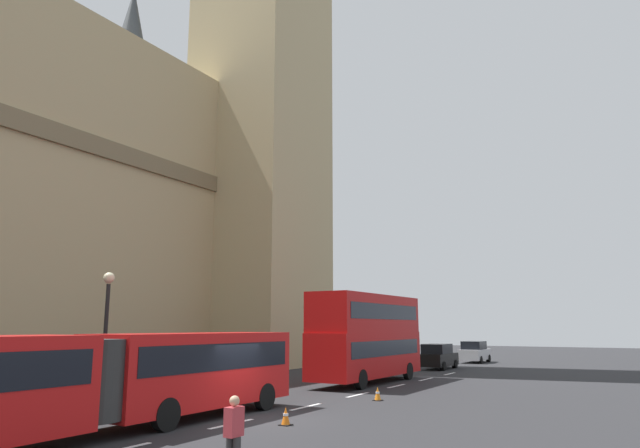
{
  "coord_description": "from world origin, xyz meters",
  "views": [
    {
      "loc": [
        -16.35,
        -12.21,
        3.13
      ],
      "look_at": [
        11.49,
        4.07,
        9.0
      ],
      "focal_mm": 31.71,
      "sensor_mm": 36.0,
      "label": 1
    }
  ],
  "objects_px": {
    "double_decker_bus": "(368,334)",
    "street_lamp": "(106,328)",
    "articulated_bus": "(85,376)",
    "traffic_cone_west": "(286,416)",
    "sedan_lead": "(438,357)",
    "sedan_trailing": "(475,352)",
    "traffic_cone_middle": "(378,394)",
    "pedestrian_near_cones": "(234,434)"
  },
  "relations": [
    {
      "from": "articulated_bus",
      "to": "traffic_cone_middle",
      "type": "height_order",
      "value": "articulated_bus"
    },
    {
      "from": "sedan_lead",
      "to": "traffic_cone_west",
      "type": "bearing_deg",
      "value": -171.91
    },
    {
      "from": "pedestrian_near_cones",
      "to": "street_lamp",
      "type": "bearing_deg",
      "value": 63.42
    },
    {
      "from": "sedan_lead",
      "to": "articulated_bus",
      "type": "bearing_deg",
      "value": -179.88
    },
    {
      "from": "sedan_lead",
      "to": "double_decker_bus",
      "type": "bearing_deg",
      "value": -179.7
    },
    {
      "from": "traffic_cone_west",
      "to": "pedestrian_near_cones",
      "type": "height_order",
      "value": "pedestrian_near_cones"
    },
    {
      "from": "traffic_cone_west",
      "to": "traffic_cone_middle",
      "type": "height_order",
      "value": "same"
    },
    {
      "from": "articulated_bus",
      "to": "sedan_lead",
      "type": "relative_size",
      "value": 3.96
    },
    {
      "from": "double_decker_bus",
      "to": "traffic_cone_middle",
      "type": "xyz_separation_m",
      "value": [
        -6.7,
        -3.64,
        -2.43
      ]
    },
    {
      "from": "articulated_bus",
      "to": "street_lamp",
      "type": "height_order",
      "value": "street_lamp"
    },
    {
      "from": "traffic_cone_middle",
      "to": "pedestrian_near_cones",
      "type": "height_order",
      "value": "pedestrian_near_cones"
    },
    {
      "from": "articulated_bus",
      "to": "sedan_trailing",
      "type": "xyz_separation_m",
      "value": [
        40.15,
        -0.2,
        -0.83
      ]
    },
    {
      "from": "sedan_trailing",
      "to": "traffic_cone_middle",
      "type": "bearing_deg",
      "value": -173.04
    },
    {
      "from": "traffic_cone_west",
      "to": "pedestrian_near_cones",
      "type": "xyz_separation_m",
      "value": [
        -6.05,
        -2.72,
        0.63
      ]
    },
    {
      "from": "articulated_bus",
      "to": "traffic_cone_middle",
      "type": "xyz_separation_m",
      "value": [
        12.0,
        -3.64,
        -1.46
      ]
    },
    {
      "from": "articulated_bus",
      "to": "traffic_cone_middle",
      "type": "relative_size",
      "value": 30.01
    },
    {
      "from": "double_decker_bus",
      "to": "traffic_cone_middle",
      "type": "relative_size",
      "value": 17.22
    },
    {
      "from": "traffic_cone_middle",
      "to": "traffic_cone_west",
      "type": "bearing_deg",
      "value": -179.94
    },
    {
      "from": "sedan_lead",
      "to": "traffic_cone_middle",
      "type": "distance_m",
      "value": 19.37
    },
    {
      "from": "double_decker_bus",
      "to": "sedan_trailing",
      "type": "xyz_separation_m",
      "value": [
        21.46,
        -0.21,
        -1.8
      ]
    },
    {
      "from": "sedan_lead",
      "to": "traffic_cone_middle",
      "type": "height_order",
      "value": "sedan_lead"
    },
    {
      "from": "articulated_bus",
      "to": "traffic_cone_west",
      "type": "bearing_deg",
      "value": -36.81
    },
    {
      "from": "sedan_trailing",
      "to": "traffic_cone_west",
      "type": "xyz_separation_m",
      "value": [
        -35.28,
        -3.44,
        -0.63
      ]
    },
    {
      "from": "sedan_lead",
      "to": "sedan_trailing",
      "type": "bearing_deg",
      "value": -1.69
    },
    {
      "from": "sedan_lead",
      "to": "street_lamp",
      "type": "distance_m",
      "value": 27.18
    },
    {
      "from": "articulated_bus",
      "to": "double_decker_bus",
      "type": "height_order",
      "value": "double_decker_bus"
    },
    {
      "from": "traffic_cone_middle",
      "to": "street_lamp",
      "type": "height_order",
      "value": "street_lamp"
    },
    {
      "from": "articulated_bus",
      "to": "traffic_cone_west",
      "type": "distance_m",
      "value": 6.26
    },
    {
      "from": "traffic_cone_west",
      "to": "sedan_lead",
      "type": "bearing_deg",
      "value": 8.09
    },
    {
      "from": "double_decker_bus",
      "to": "traffic_cone_west",
      "type": "distance_m",
      "value": 14.5
    },
    {
      "from": "pedestrian_near_cones",
      "to": "traffic_cone_middle",
      "type": "bearing_deg",
      "value": 11.71
    },
    {
      "from": "double_decker_bus",
      "to": "sedan_lead",
      "type": "distance_m",
      "value": 12.44
    },
    {
      "from": "street_lamp",
      "to": "traffic_cone_middle",
      "type": "bearing_deg",
      "value": -46.51
    },
    {
      "from": "articulated_bus",
      "to": "sedan_lead",
      "type": "height_order",
      "value": "articulated_bus"
    },
    {
      "from": "double_decker_bus",
      "to": "street_lamp",
      "type": "relative_size",
      "value": 1.9
    },
    {
      "from": "sedan_lead",
      "to": "traffic_cone_west",
      "type": "distance_m",
      "value": 26.4
    },
    {
      "from": "articulated_bus",
      "to": "double_decker_bus",
      "type": "relative_size",
      "value": 1.74
    },
    {
      "from": "articulated_bus",
      "to": "double_decker_bus",
      "type": "distance_m",
      "value": 18.72
    },
    {
      "from": "sedan_lead",
      "to": "traffic_cone_west",
      "type": "height_order",
      "value": "sedan_lead"
    },
    {
      "from": "sedan_lead",
      "to": "pedestrian_near_cones",
      "type": "height_order",
      "value": "sedan_lead"
    },
    {
      "from": "sedan_lead",
      "to": "traffic_cone_west",
      "type": "xyz_separation_m",
      "value": [
        -26.12,
        -3.71,
        -0.63
      ]
    },
    {
      "from": "sedan_trailing",
      "to": "traffic_cone_west",
      "type": "bearing_deg",
      "value": -174.42
    }
  ]
}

